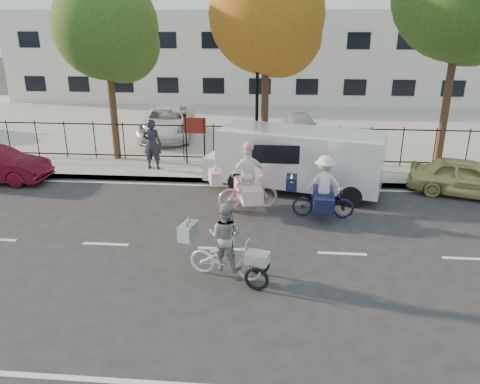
# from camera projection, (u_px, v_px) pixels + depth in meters

# --- Properties ---
(ground) EXTENTS (120.00, 120.00, 0.00)m
(ground) POSITION_uv_depth(u_px,v_px,m) (222.00, 249.00, 11.76)
(ground) COLOR #333334
(road_markings) EXTENTS (60.00, 9.52, 0.01)m
(road_markings) POSITION_uv_depth(u_px,v_px,m) (222.00, 249.00, 11.76)
(road_markings) COLOR silver
(road_markings) RESTS_ON ground
(curb) EXTENTS (60.00, 0.10, 0.15)m
(curb) POSITION_uv_depth(u_px,v_px,m) (239.00, 181.00, 16.46)
(curb) COLOR #A8A399
(curb) RESTS_ON ground
(sidewalk) EXTENTS (60.00, 2.20, 0.15)m
(sidewalk) POSITION_uv_depth(u_px,v_px,m) (242.00, 172.00, 17.44)
(sidewalk) COLOR #A8A399
(sidewalk) RESTS_ON ground
(parking_lot) EXTENTS (60.00, 15.60, 0.15)m
(parking_lot) POSITION_uv_depth(u_px,v_px,m) (255.00, 123.00, 25.75)
(parking_lot) COLOR #A8A399
(parking_lot) RESTS_ON ground
(iron_fence) EXTENTS (58.00, 0.06, 1.50)m
(iron_fence) POSITION_uv_depth(u_px,v_px,m) (244.00, 143.00, 18.18)
(iron_fence) COLOR black
(iron_fence) RESTS_ON sidewalk
(building) EXTENTS (34.00, 10.00, 6.00)m
(building) POSITION_uv_depth(u_px,v_px,m) (263.00, 55.00, 34.08)
(building) COLOR silver
(building) RESTS_ON ground
(lamppost) EXTENTS (0.36, 0.36, 4.33)m
(lamppost) POSITION_uv_depth(u_px,v_px,m) (257.00, 87.00, 17.00)
(lamppost) COLOR black
(lamppost) RESTS_ON sidewalk
(street_sign) EXTENTS (0.85, 0.06, 1.80)m
(street_sign) POSITION_uv_depth(u_px,v_px,m) (195.00, 132.00, 17.78)
(street_sign) COLOR black
(street_sign) RESTS_ON sidewalk
(zebra_trike) EXTENTS (2.06, 1.13, 1.76)m
(zebra_trike) POSITION_uv_depth(u_px,v_px,m) (226.00, 249.00, 10.28)
(zebra_trike) COLOR white
(zebra_trike) RESTS_ON ground
(unicorn_bike) EXTENTS (2.14, 1.54, 2.11)m
(unicorn_bike) POSITION_uv_depth(u_px,v_px,m) (247.00, 185.00, 13.96)
(unicorn_bike) COLOR #DFAABF
(unicorn_bike) RESTS_ON ground
(bull_bike) EXTENTS (1.99, 1.36, 1.85)m
(bull_bike) POSITION_uv_depth(u_px,v_px,m) (323.00, 193.00, 13.42)
(bull_bike) COLOR #101538
(bull_bike) RESTS_ON ground
(white_van) EXTENTS (6.17, 3.27, 2.05)m
(white_van) POSITION_uv_depth(u_px,v_px,m) (297.00, 158.00, 15.42)
(white_van) COLOR white
(white_van) RESTS_ON ground
(gold_sedan) EXTENTS (3.86, 2.54, 1.22)m
(gold_sedan) POSITION_uv_depth(u_px,v_px,m) (467.00, 178.00, 15.15)
(gold_sedan) COLOR tan
(gold_sedan) RESTS_ON ground
(pedestrian) EXTENTS (0.69, 0.46, 1.88)m
(pedestrian) POSITION_uv_depth(u_px,v_px,m) (152.00, 144.00, 17.29)
(pedestrian) COLOR black
(pedestrian) RESTS_ON sidewalk
(lot_car_b) EXTENTS (2.90, 5.32, 1.41)m
(lot_car_b) POSITION_uv_depth(u_px,v_px,m) (167.00, 122.00, 22.09)
(lot_car_b) COLOR white
(lot_car_b) RESTS_ON parking_lot
(lot_car_d) EXTENTS (1.97, 3.64, 1.18)m
(lot_car_d) POSITION_uv_depth(u_px,v_px,m) (300.00, 125.00, 22.05)
(lot_car_d) COLOR #B2B5BA
(lot_car_d) RESTS_ON parking_lot
(tree_west) EXTENTS (3.88, 3.88, 7.12)m
(tree_west) POSITION_uv_depth(u_px,v_px,m) (110.00, 32.00, 17.31)
(tree_west) COLOR #442D1D
(tree_west) RESTS_ON ground
(tree_mid) EXTENTS (4.19, 4.19, 7.69)m
(tree_mid) POSITION_uv_depth(u_px,v_px,m) (270.00, 21.00, 16.81)
(tree_mid) COLOR #442D1D
(tree_mid) RESTS_ON ground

